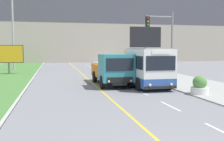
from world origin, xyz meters
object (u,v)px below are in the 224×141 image
at_px(utility_pole_far, 13,35).
at_px(billboard_large, 145,39).
at_px(planter_round_near, 200,86).
at_px(traffic_light_mast, 164,40).
at_px(planter_round_second, 166,78).
at_px(planter_round_third, 146,72).
at_px(dump_truck, 114,70).
at_px(billboard_small, 9,55).
at_px(city_bus, 147,68).

bearing_deg(utility_pole_far, billboard_large, -20.88).
bearing_deg(planter_round_near, traffic_light_mast, 108.13).
xyz_separation_m(billboard_large, planter_round_second, (-2.85, -13.30, -3.96)).
relative_size(planter_round_second, planter_round_third, 0.94).
height_order(dump_truck, traffic_light_mast, traffic_light_mast).
bearing_deg(planter_round_third, traffic_light_mast, -99.27).
relative_size(billboard_large, planter_round_near, 4.97).
height_order(dump_truck, planter_round_second, dump_truck).
bearing_deg(planter_round_near, utility_pole_far, 120.95).
bearing_deg(planter_round_near, billboard_large, 81.29).
distance_m(billboard_large, billboard_small, 17.99).
relative_size(city_bus, billboard_small, 1.54).
bearing_deg(billboard_large, planter_round_third, -109.40).
height_order(billboard_small, planter_round_third, billboard_small).
height_order(planter_round_near, planter_round_third, planter_round_near).
distance_m(city_bus, dump_truck, 2.79).
bearing_deg(planter_round_second, traffic_light_mast, -118.47).
bearing_deg(dump_truck, traffic_light_mast, -26.66).
bearing_deg(dump_truck, billboard_large, 60.57).
height_order(billboard_large, billboard_small, billboard_large).
xyz_separation_m(city_bus, traffic_light_mast, (1.13, -0.68, 2.22)).
relative_size(traffic_light_mast, billboard_small, 1.67).
bearing_deg(dump_truck, planter_round_third, 49.52).
bearing_deg(city_bus, traffic_light_mast, -31.22).
distance_m(city_bus, utility_pole_far, 25.67).
bearing_deg(dump_truck, planter_round_second, 3.03).
bearing_deg(city_bus, utility_pole_far, 121.35).
xyz_separation_m(dump_truck, planter_round_third, (4.89, 5.73, -0.73)).
bearing_deg(planter_round_second, city_bus, -148.12).
bearing_deg(billboard_small, city_bus, -47.98).
distance_m(city_bus, traffic_light_mast, 2.58).
height_order(utility_pole_far, billboard_small, utility_pole_far).
bearing_deg(city_bus, billboard_small, 132.02).
height_order(planter_round_second, planter_round_third, planter_round_third).
xyz_separation_m(dump_truck, billboard_large, (7.65, 13.55, 3.20)).
xyz_separation_m(city_bus, billboard_small, (-12.73, 14.13, 0.81)).
relative_size(dump_truck, billboard_small, 1.96).
height_order(city_bus, traffic_light_mast, traffic_light_mast).
distance_m(utility_pole_far, planter_round_near, 30.40).
distance_m(billboard_small, planter_round_second, 19.75).
bearing_deg(billboard_large, planter_round_second, -102.12).
height_order(billboard_small, planter_round_second, billboard_small).
bearing_deg(planter_round_near, billboard_small, 129.43).
bearing_deg(utility_pole_far, dump_truck, -62.52).
bearing_deg(planter_round_third, utility_pole_far, 136.45).
bearing_deg(billboard_large, planter_round_near, -98.71).
distance_m(dump_truck, utility_pole_far, 23.48).
height_order(traffic_light_mast, planter_round_third, traffic_light_mast).
bearing_deg(planter_round_second, planter_round_near, -90.25).
height_order(dump_truck, utility_pole_far, utility_pole_far).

